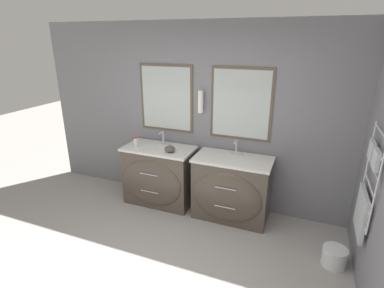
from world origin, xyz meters
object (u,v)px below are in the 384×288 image
object	(u,v)px
vanity_right	(231,189)
waste_bin	(334,256)
vanity_left	(159,176)
amenity_bowl	(170,149)
toiletry_bottle	(136,142)

from	to	relation	value
vanity_right	waste_bin	world-z (taller)	vanity_right
vanity_left	waste_bin	size ratio (longest dim) A/B	3.93
amenity_bowl	waste_bin	size ratio (longest dim) A/B	0.58
vanity_left	toiletry_bottle	world-z (taller)	toiletry_bottle
toiletry_bottle	amenity_bowl	bearing A→B (deg)	-1.38
toiletry_bottle	waste_bin	xyz separation A→B (m)	(2.73, -0.43, -0.83)
vanity_left	toiletry_bottle	xyz separation A→B (m)	(-0.32, -0.05, 0.50)
toiletry_bottle	waste_bin	size ratio (longest dim) A/B	0.57
vanity_right	toiletry_bottle	world-z (taller)	toiletry_bottle
toiletry_bottle	vanity_left	bearing A→B (deg)	9.64
amenity_bowl	toiletry_bottle	bearing A→B (deg)	178.62
vanity_right	toiletry_bottle	size ratio (longest dim) A/B	6.93
waste_bin	toiletry_bottle	bearing A→B (deg)	171.06
toiletry_bottle	amenity_bowl	xyz separation A→B (m)	(0.55, -0.01, -0.02)
amenity_bowl	vanity_right	bearing A→B (deg)	4.47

